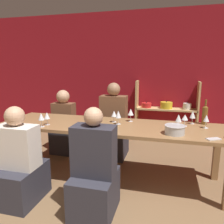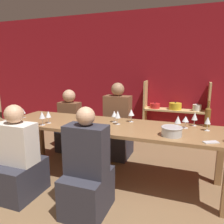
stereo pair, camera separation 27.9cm
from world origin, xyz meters
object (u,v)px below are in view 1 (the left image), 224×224
object	(u,v)px
wine_glass_red_b	(18,113)
wine_glass_white_e	(114,114)
person_near_a	(94,177)
wine_glass_empty_b	(193,115)
dining_table	(110,130)
wine_glass_empty_c	(185,118)
wine_glass_white_a	(41,117)
mixing_bowl	(175,129)
wine_glass_red_a	(47,116)
shelf_unit	(165,116)
cell_phone	(214,139)
wine_glass_white_d	(206,119)
wine_bottle_green	(205,114)
person_far_a	(64,129)
wine_glass_white_b	(131,112)
wine_glass_white_c	(118,115)
wine_glass_empty_a	(179,118)
person_far_b	(114,130)
person_near_b	(19,168)

from	to	relation	value
wine_glass_red_b	wine_glass_white_e	distance (m)	1.39
person_near_a	wine_glass_empty_b	bearing A→B (deg)	46.03
dining_table	wine_glass_empty_c	bearing A→B (deg)	10.11
dining_table	wine_glass_white_a	distance (m)	0.90
mixing_bowl	wine_glass_red_a	distance (m)	1.62
wine_glass_white_a	wine_glass_empty_b	distance (m)	1.98
wine_glass_white_e	person_near_a	size ratio (longest dim) A/B	0.14
shelf_unit	cell_phone	size ratio (longest dim) A/B	7.87
wine_glass_white_a	wine_glass_white_d	size ratio (longest dim) A/B	1.06
wine_glass_white_a	wine_glass_white_e	bearing A→B (deg)	29.44
mixing_bowl	wine_bottle_green	size ratio (longest dim) A/B	0.70
wine_glass_empty_c	person_far_a	xyz separation A→B (m)	(-2.01, 0.59, -0.46)
wine_glass_white_b	wine_glass_white_c	bearing A→B (deg)	-125.50
wine_glass_empty_a	person_far_b	bearing A→B (deg)	144.03
shelf_unit	wine_glass_white_c	xyz separation A→B (m)	(-0.58, -1.97, 0.42)
wine_glass_white_e	cell_phone	distance (m)	1.28
person_near_a	cell_phone	bearing A→B (deg)	20.38
mixing_bowl	wine_glass_white_b	world-z (taller)	wine_glass_white_b
wine_glass_empty_a	person_near_b	xyz separation A→B (m)	(-1.73, -0.78, -0.50)
shelf_unit	person_near_a	size ratio (longest dim) A/B	1.14
dining_table	wine_glass_white_d	size ratio (longest dim) A/B	17.35
wine_glass_white_a	wine_glass_red_b	distance (m)	0.60
person_near_a	wine_glass_white_b	bearing A→B (deg)	78.39
wine_glass_empty_a	wine_glass_empty_b	xyz separation A→B (m)	(0.19, 0.28, -0.00)
wine_glass_red_b	wine_glass_red_a	bearing A→B (deg)	-14.57
person_far_b	person_near_a	bearing A→B (deg)	96.76
wine_glass_red_a	wine_glass_white_e	distance (m)	0.89
wine_glass_empty_b	wine_glass_empty_c	distance (m)	0.18
wine_glass_red_a	cell_phone	bearing A→B (deg)	-2.49
cell_phone	person_near_a	xyz separation A→B (m)	(-1.18, -0.44, -0.37)
wine_glass_empty_b	wine_glass_red_b	bearing A→B (deg)	-170.86
wine_glass_white_c	wine_glass_white_e	world-z (taller)	wine_glass_white_c
wine_glass_white_a	person_far_b	world-z (taller)	person_far_b
wine_glass_empty_c	wine_glass_white_e	distance (m)	0.93
dining_table	person_far_a	size ratio (longest dim) A/B	2.63
dining_table	wine_glass_white_d	xyz separation A→B (m)	(1.20, 0.14, 0.20)
wine_glass_white_c	person_far_b	size ratio (longest dim) A/B	0.15
shelf_unit	wine_glass_empty_b	world-z (taller)	shelf_unit
wine_glass_red_a	wine_glass_red_b	bearing A→B (deg)	165.43
mixing_bowl	wine_glass_white_d	distance (m)	0.52
wine_bottle_green	person_far_a	xyz separation A→B (m)	(-2.27, 0.42, -0.49)
wine_glass_red_a	wine_glass_white_e	size ratio (longest dim) A/B	1.05
wine_glass_white_c	wine_glass_red_a	bearing A→B (deg)	-163.61
person_near_a	person_far_a	world-z (taller)	person_near_a
wine_glass_empty_a	wine_glass_empty_b	world-z (taller)	same
dining_table	cell_phone	xyz separation A→B (m)	(1.21, -0.30, 0.09)
dining_table	wine_glass_white_d	bearing A→B (deg)	6.72
dining_table	person_far_b	distance (m)	0.82
cell_phone	person_far_b	xyz separation A→B (m)	(-1.36, 1.08, -0.31)
wine_glass_empty_a	wine_bottle_green	bearing A→B (deg)	40.75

